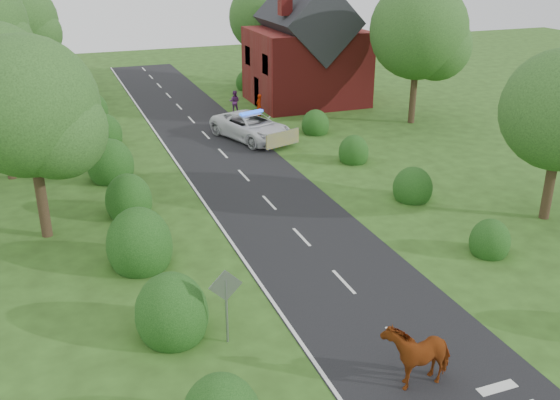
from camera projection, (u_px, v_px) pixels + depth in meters
name	position (u px, v px, depth m)	size (l,w,h in m)	color
ground	(401.00, 343.00, 19.32)	(120.00, 120.00, 0.00)	#2D491A
road	(250.00, 182.00, 32.26)	(6.00, 70.00, 0.02)	black
road_markings	(231.00, 200.00, 29.94)	(4.96, 70.00, 0.01)	white
hedgerow_left	(130.00, 210.00, 26.99)	(2.75, 50.41, 3.00)	#143910
hedgerow_right	(399.00, 180.00, 30.95)	(2.10, 45.78, 2.10)	#143910
tree_left_a	(35.00, 113.00, 24.31)	(5.74, 5.60, 8.38)	#332316
tree_left_b	(1.00, 83.00, 30.84)	(5.74, 5.60, 8.07)	#332316
tree_left_d	(22.00, 24.00, 48.20)	(6.15, 6.00, 8.89)	#332316
tree_right_b	(423.00, 34.00, 40.58)	(6.56, 6.40, 9.40)	#332316
tree_right_c	(268.00, 20.00, 52.99)	(6.15, 6.00, 8.58)	#332316
road_sign	(226.00, 296.00, 18.77)	(1.06, 0.08, 2.53)	gray
house	(306.00, 53.00, 46.88)	(8.00, 7.40, 9.17)	maroon
cow	(417.00, 355.00, 17.49)	(1.16, 2.19, 1.55)	maroon
police_van	(252.00, 127.00, 38.92)	(4.55, 6.55, 1.81)	silver
pedestrian_red	(259.00, 105.00, 44.20)	(0.57, 0.38, 1.58)	#AD2205
pedestrian_purple	(235.00, 102.00, 45.18)	(0.78, 0.60, 1.59)	#6A2B73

